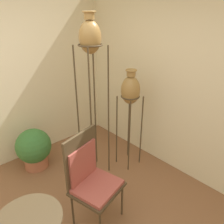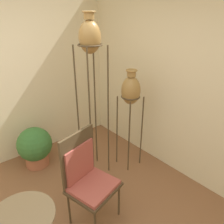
{
  "view_description": "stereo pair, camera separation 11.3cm",
  "coord_description": "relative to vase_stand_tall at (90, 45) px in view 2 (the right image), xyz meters",
  "views": [
    {
      "loc": [
        -0.65,
        -1.33,
        2.23
      ],
      "look_at": [
        1.23,
        0.72,
        0.94
      ],
      "focal_mm": 35.0,
      "sensor_mm": 36.0,
      "label": 1
    },
    {
      "loc": [
        -0.56,
        -1.41,
        2.23
      ],
      "look_at": [
        1.23,
        0.72,
        0.94
      ],
      "focal_mm": 35.0,
      "sensor_mm": 36.0,
      "label": 2
    }
  ],
  "objects": [
    {
      "name": "wall_right",
      "position": [
        0.99,
        -0.82,
        -0.52
      ],
      "size": [
        0.06,
        7.86,
        2.7
      ],
      "color": "beige",
      "rests_on": "ground_plane"
    },
    {
      "name": "vase_stand_tall",
      "position": [
        0.0,
        0.0,
        0.0
      ],
      "size": [
        0.32,
        0.32,
        2.23
      ],
      "color": "#473823",
      "rests_on": "ground_plane"
    },
    {
      "name": "vase_stand_medium",
      "position": [
        0.51,
        -0.2,
        -0.66
      ],
      "size": [
        0.28,
        0.28,
        1.52
      ],
      "color": "#473823",
      "rests_on": "ground_plane"
    },
    {
      "name": "chair",
      "position": [
        -0.54,
        -0.62,
        -1.26
      ],
      "size": [
        0.59,
        0.55,
        1.1
      ],
      "rotation": [
        0.0,
        0.0,
        0.24
      ],
      "color": "#473823",
      "rests_on": "ground_plane"
    },
    {
      "name": "potted_plant",
      "position": [
        -0.62,
        0.7,
        -1.53
      ],
      "size": [
        0.52,
        0.52,
        0.64
      ],
      "color": "#B26647",
      "rests_on": "ground_plane"
    }
  ]
}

